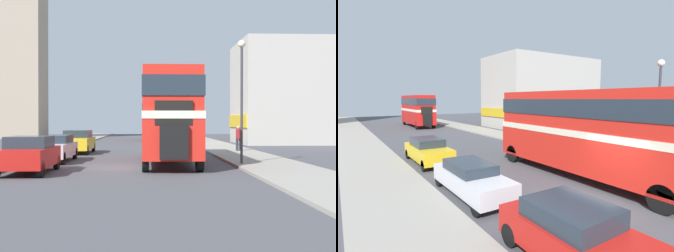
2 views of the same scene
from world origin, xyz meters
The scene contains 9 objects.
ground_plane centered at (0.00, 0.00, 0.00)m, with size 120.00×120.00×0.00m, color #47474C.
double_decker_bus centered at (2.00, 2.80, 2.62)m, with size 2.56×11.16×4.41m.
bus_distant centered at (1.60, 32.47, 2.66)m, with size 2.54×9.31×4.49m.
car_parked_near centered at (-3.87, -2.04, 0.78)m, with size 1.84×3.98×1.50m.
car_parked_mid centered at (-3.90, 3.51, 0.73)m, with size 1.68×4.67×1.39m.
car_parked_far centered at (-3.71, 10.10, 0.79)m, with size 1.83×4.64×1.54m.
pedestrian_walking centered at (7.15, 10.53, 1.09)m, with size 0.35×0.35×1.71m.
street_lamp centered at (5.42, 0.79, 3.96)m, with size 0.36×0.36×5.86m.
shop_building_block centered at (17.47, 23.78, 4.91)m, with size 15.67×8.92×9.83m.
Camera 2 is at (-8.53, -6.13, 4.01)m, focal length 28.00 mm.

